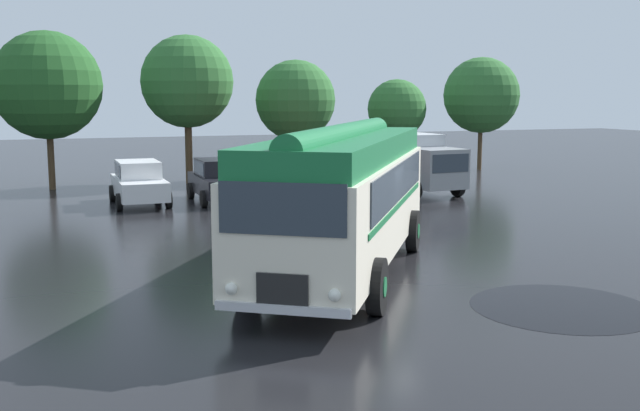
{
  "coord_description": "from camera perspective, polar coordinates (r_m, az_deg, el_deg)",
  "views": [
    {
      "loc": [
        -6.9,
        -15.62,
        4.13
      ],
      "look_at": [
        -0.3,
        1.61,
        1.4
      ],
      "focal_mm": 42.0,
      "sensor_mm": 36.0,
      "label": 1
    }
  ],
  "objects": [
    {
      "name": "tree_centre",
      "position": [
        35.6,
        -10.01,
        9.3
      ],
      "size": [
        4.28,
        4.28,
        6.89
      ],
      "color": "#4C3823",
      "rests_on": "ground"
    },
    {
      "name": "car_mid_right",
      "position": [
        31.19,
        -3.33,
        2.36
      ],
      "size": [
        2.29,
        4.36,
        1.66
      ],
      "color": "maroon",
      "rests_on": "ground"
    },
    {
      "name": "car_near_left",
      "position": [
        29.15,
        -13.63,
        1.71
      ],
      "size": [
        1.97,
        4.21,
        1.66
      ],
      "color": "silver",
      "rests_on": "ground"
    },
    {
      "name": "tree_far_right",
      "position": [
        40.18,
        5.93,
        7.24
      ],
      "size": [
        3.12,
        3.12,
        4.97
      ],
      "color": "#4C3823",
      "rests_on": "ground"
    },
    {
      "name": "tree_extra_right",
      "position": [
        42.5,
        12.17,
        8.27
      ],
      "size": [
        4.15,
        4.15,
        6.2
      ],
      "color": "#4C3823",
      "rests_on": "ground"
    },
    {
      "name": "box_van",
      "position": [
        32.33,
        6.78,
        3.45
      ],
      "size": [
        2.66,
        5.9,
        2.5
      ],
      "color": "#B2B7BC",
      "rests_on": "ground"
    },
    {
      "name": "tree_right_of_centre",
      "position": [
        37.03,
        -1.83,
        8.04
      ],
      "size": [
        3.93,
        3.93,
        5.85
      ],
      "color": "#4C3823",
      "rests_on": "ground"
    },
    {
      "name": "car_far_right",
      "position": [
        31.44,
        2.42,
        2.41
      ],
      "size": [
        2.2,
        4.31,
        1.66
      ],
      "color": "maroon",
      "rests_on": "ground"
    },
    {
      "name": "puddle_patch",
      "position": [
        15.56,
        17.92,
        -7.37
      ],
      "size": [
        3.55,
        3.55,
        0.01
      ],
      "primitive_type": "cylinder",
      "color": "black",
      "rests_on": "ground"
    },
    {
      "name": "car_mid_left",
      "position": [
        29.43,
        -7.71,
        1.93
      ],
      "size": [
        2.0,
        4.22,
        1.66
      ],
      "color": "black",
      "rests_on": "ground"
    },
    {
      "name": "tree_left_of_centre",
      "position": [
        34.81,
        -20.18,
        8.48
      ],
      "size": [
        4.7,
        4.7,
        6.9
      ],
      "color": "#4C3823",
      "rests_on": "ground"
    },
    {
      "name": "vintage_bus",
      "position": [
        17.19,
        1.78,
        0.94
      ],
      "size": [
        7.71,
        9.7,
        3.49
      ],
      "color": "silver",
      "rests_on": "ground"
    },
    {
      "name": "ground_plane",
      "position": [
        17.57,
        2.81,
        -5.19
      ],
      "size": [
        120.0,
        120.0,
        0.0
      ],
      "primitive_type": "plane",
      "color": "black"
    }
  ]
}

